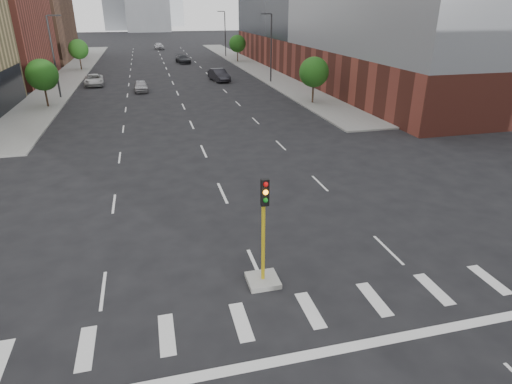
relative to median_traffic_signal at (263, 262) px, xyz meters
name	(u,v)px	position (x,y,z in m)	size (l,w,h in m)	color
sidewalk_left_far	(75,71)	(-15.00, 65.03, -0.90)	(5.00, 92.00, 0.15)	gray
sidewalk_right_far	(250,65)	(15.00, 65.03, -0.90)	(5.00, 92.00, 0.15)	gray
building_left_far_b	(12,26)	(-27.50, 83.03, 5.53)	(20.00, 24.00, 13.00)	brown
median_traffic_signal	(263,262)	(0.00, 0.00, 0.00)	(1.20, 1.20, 4.40)	#999993
streetlight_right_a	(271,45)	(13.41, 46.03, 4.04)	(1.60, 0.22, 9.07)	#2D2D30
streetlight_right_b	(225,32)	(13.41, 81.03, 4.04)	(1.60, 0.22, 9.07)	#2D2D30
streetlight_left	(54,54)	(-13.41, 41.03, 4.04)	(1.60, 0.22, 9.07)	#2D2D30
tree_left_near	(42,75)	(-14.00, 36.03, 2.42)	(3.20, 3.20, 4.85)	#382619
tree_left_far	(78,49)	(-14.00, 66.03, 2.42)	(3.20, 3.20, 4.85)	#382619
tree_right_near	(314,72)	(14.00, 31.03, 2.42)	(3.20, 3.20, 4.85)	#382619
tree_right_far	(237,44)	(14.00, 71.03, 2.42)	(3.20, 3.20, 4.85)	#382619
car_near_left	(141,86)	(-4.34, 43.23, -0.27)	(1.66, 4.13, 1.41)	#9D9CA1
car_mid_right	(219,75)	(6.60, 48.97, -0.11)	(1.82, 5.21, 1.72)	#222228
car_far_left	(94,80)	(-10.50, 49.53, -0.24)	(2.42, 5.26, 1.46)	#BEBEBE
car_deep_right	(183,59)	(3.56, 71.84, -0.23)	(2.08, 5.12, 1.48)	#222428
car_distant	(159,46)	(0.38, 102.02, -0.13)	(1.98, 4.92, 1.68)	#B6B6BB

